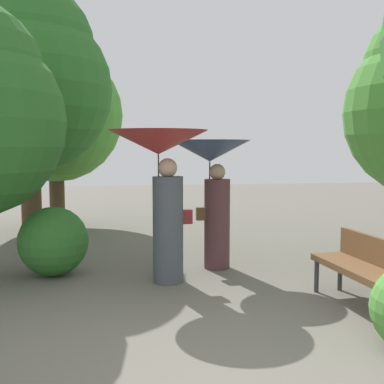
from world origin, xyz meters
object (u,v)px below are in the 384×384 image
person_right (212,174)px  tree_far_back (27,75)px  park_bench (365,265)px  person_left (161,169)px  tree_mid_left (55,105)px

person_right → tree_far_back: (-3.23, 3.10, 1.87)m
park_bench → person_left: bearing=-126.4°
person_right → tree_mid_left: size_ratio=0.43×
tree_mid_left → tree_far_back: bearing=-104.7°
person_left → person_right: size_ratio=1.06×
person_left → tree_far_back: bearing=30.9°
person_right → park_bench: (1.41, -2.07, -0.97)m
person_left → person_right: 1.07m
person_right → park_bench: bearing=-147.3°
tree_mid_left → tree_far_back: 1.49m
person_right → tree_far_back: 4.85m
tree_mid_left → park_bench: bearing=-56.8°
person_right → tree_far_back: tree_far_back is taller
park_bench → tree_far_back: size_ratio=0.29×
person_left → park_bench: size_ratio=1.39×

